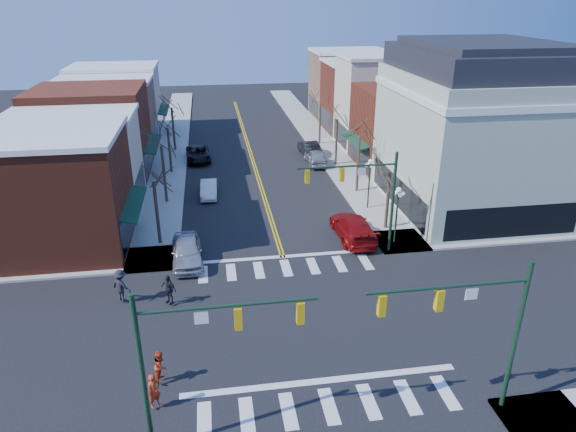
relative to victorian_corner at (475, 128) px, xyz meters
name	(u,v)px	position (x,y,z in m)	size (l,w,h in m)	color
ground	(303,323)	(-16.50, -14.50, -6.66)	(160.00, 160.00, 0.00)	black
sidewalk_left	(164,198)	(-25.25, 5.50, -6.58)	(3.50, 70.00, 0.15)	#9E9B93
sidewalk_right	(357,187)	(-7.75, 5.50, -6.58)	(3.50, 70.00, 0.15)	#9E9B93
bldg_left_brick_a	(49,194)	(-32.00, -2.75, -2.66)	(10.00, 8.50, 8.00)	maroon
bldg_left_stucco_a	(75,163)	(-32.00, 5.00, -2.91)	(10.00, 7.00, 7.50)	beige
bldg_left_brick_b	(92,133)	(-32.00, 13.00, -2.41)	(10.00, 9.00, 8.50)	maroon
bldg_left_tan	(107,117)	(-32.00, 21.25, -2.76)	(10.00, 7.50, 7.80)	#A17559
bldg_left_stucco_b	(117,102)	(-32.00, 29.00, -2.56)	(10.00, 8.00, 8.20)	beige
bldg_right_brick_a	(408,128)	(-1.00, 11.25, -2.66)	(10.00, 8.50, 8.00)	maroon
bldg_right_stucco	(384,103)	(-1.00, 19.00, -1.66)	(10.00, 7.00, 10.00)	beige
bldg_right_brick_b	(365,97)	(-1.00, 26.50, -2.41)	(10.00, 8.00, 8.50)	maroon
bldg_right_tan	(348,85)	(-1.00, 34.50, -2.16)	(10.00, 8.00, 9.00)	#A17559
victorian_corner	(475,128)	(0.00, 0.00, 0.00)	(12.25, 14.25, 13.30)	#ACBAA1
traffic_mast_near_left	(192,349)	(-22.05, -21.90, -1.95)	(6.60, 0.28, 7.20)	#14331E
traffic_mast_near_right	(477,321)	(-10.95, -21.90, -1.95)	(6.60, 0.28, 7.20)	#14331E
traffic_mast_far_right	(367,190)	(-10.95, -7.10, -1.95)	(6.60, 0.28, 7.20)	#14331E
lamppost_corner	(397,206)	(-8.30, -6.00, -3.70)	(0.36, 0.36, 4.33)	#14331E
lamppost_midblock	(370,175)	(-8.30, 0.50, -3.70)	(0.36, 0.36, 4.33)	#14331E
tree_left_a	(157,214)	(-24.90, -3.50, -4.28)	(0.24, 0.24, 4.76)	#382B21
tree_left_b	(164,175)	(-24.90, 4.50, -4.14)	(0.24, 0.24, 5.04)	#382B21
tree_left_c	(170,151)	(-24.90, 12.50, -4.38)	(0.24, 0.24, 4.55)	#382B21
tree_left_d	(173,130)	(-24.90, 20.50, -4.21)	(0.24, 0.24, 4.90)	#382B21
tree_right_a	(388,201)	(-8.10, -3.50, -4.35)	(0.24, 0.24, 4.62)	#382B21
tree_right_b	(358,165)	(-8.10, 4.50, -4.07)	(0.24, 0.24, 5.18)	#382B21
tree_right_c	(336,143)	(-8.10, 12.50, -4.24)	(0.24, 0.24, 4.83)	#382B21
tree_right_d	(320,124)	(-8.10, 20.50, -4.17)	(0.24, 0.24, 4.97)	#382B21
car_left_near	(187,251)	(-22.90, -6.50, -5.82)	(1.99, 4.94, 1.68)	#BCBBC0
car_left_mid	(209,189)	(-21.30, 5.57, -5.99)	(1.41, 4.04, 1.33)	white
car_left_far	(198,154)	(-22.26, 16.25, -5.92)	(2.43, 5.27, 1.47)	black
car_right_near	(353,227)	(-10.98, -4.62, -5.80)	(2.41, 5.92, 1.72)	#9B0E0F
car_right_mid	(316,157)	(-10.10, 13.01, -5.85)	(1.90, 4.72, 1.61)	#B1B1B6
car_right_far	(309,148)	(-10.10, 16.60, -5.86)	(1.69, 4.84, 1.59)	black
pedestrian_red_a	(154,391)	(-23.96, -19.65, -5.69)	(0.60, 0.39, 1.64)	red
pedestrian_red_b	(161,366)	(-23.80, -18.01, -5.72)	(0.77, 0.60, 1.58)	red
pedestrian_dark_a	(168,289)	(-23.80, -11.51, -5.60)	(1.06, 0.44, 1.81)	#212129
pedestrian_dark_b	(121,286)	(-26.50, -10.83, -5.53)	(1.27, 0.73, 1.96)	black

